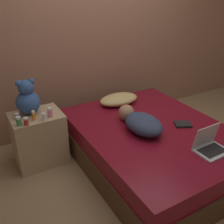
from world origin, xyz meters
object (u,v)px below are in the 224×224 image
object	(u,v)px
pillow	(119,99)
bottle_orange	(34,115)
bottle_red	(26,121)
book	(183,124)
bottle_pink	(50,112)
laptop	(210,145)
bottle_white	(44,117)
bottle_blue	(17,116)
teddy_bear	(27,99)
person_lying	(140,122)
bottle_green	(19,121)

from	to	relation	value
pillow	bottle_orange	size ratio (longest dim) A/B	5.00
bottle_red	book	distance (m)	1.68
pillow	bottle_pink	world-z (taller)	bottle_pink
laptop	book	xyz separation A→B (m)	(0.13, 0.48, -0.04)
bottle_white	bottle_blue	size ratio (longest dim) A/B	1.10
bottle_blue	teddy_bear	bearing A→B (deg)	29.15
pillow	bottle_orange	xyz separation A→B (m)	(-1.14, -0.16, 0.12)
laptop	bottle_pink	size ratio (longest dim) A/B	3.01
laptop	bottle_white	bearing A→B (deg)	136.96
pillow	book	size ratio (longest dim) A/B	2.39
bottle_pink	bottle_orange	xyz separation A→B (m)	(-0.17, 0.01, 0.00)
person_lying	laptop	xyz separation A→B (m)	(0.34, -0.64, -0.04)
bottle_red	book	size ratio (longest dim) A/B	0.37
person_lying	bottle_white	world-z (taller)	bottle_white
bottle_red	bottle_blue	bearing A→B (deg)	107.68
bottle_green	bottle_red	bearing A→B (deg)	-19.73
bottle_orange	bottle_pink	bearing A→B (deg)	-3.32
person_lying	bottle_pink	xyz separation A→B (m)	(-0.81, 0.52, 0.09)
pillow	bottle_pink	size ratio (longest dim) A/B	5.09
bottle_pink	bottle_blue	size ratio (longest dim) A/B	1.45
bottle_green	bottle_orange	distance (m)	0.17
bottle_green	bottle_orange	size ratio (longest dim) A/B	0.92
bottle_blue	bottle_orange	bearing A→B (deg)	-33.54
bottle_red	bottle_blue	distance (m)	0.17
bottle_white	bottle_green	world-z (taller)	bottle_green
person_lying	book	world-z (taller)	person_lying
pillow	bottle_orange	distance (m)	1.15
teddy_bear	laptop	bearing A→B (deg)	-45.62
bottle_red	bottle_white	size ratio (longest dim) A/B	1.03
teddy_bear	pillow	bearing A→B (deg)	-1.20
pillow	bottle_red	distance (m)	1.26
bottle_orange	teddy_bear	bearing A→B (deg)	90.63
laptop	person_lying	bearing A→B (deg)	117.10
bottle_red	bottle_white	bearing A→B (deg)	3.47
pillow	bottle_blue	distance (m)	1.29
bottle_blue	bottle_orange	distance (m)	0.18
pillow	bottle_red	world-z (taller)	bottle_red
teddy_bear	bottle_orange	distance (m)	0.22
bottle_orange	book	size ratio (longest dim) A/B	0.48
laptop	bottle_blue	distance (m)	1.95
pillow	bottle_green	distance (m)	1.32
bottle_blue	bottle_orange	world-z (taller)	bottle_orange
bottle_white	book	xyz separation A→B (m)	(1.36, -0.64, -0.16)
laptop	bottle_green	bearing A→B (deg)	141.91
teddy_bear	bottle_green	xyz separation A→B (m)	(-0.16, -0.22, -0.12)
bottle_white	book	size ratio (longest dim) A/B	0.36
bottle_pink	bottle_orange	distance (m)	0.17
person_lying	teddy_bear	bearing A→B (deg)	142.76
laptop	teddy_bear	distance (m)	1.92
teddy_bear	bottle_green	distance (m)	0.30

